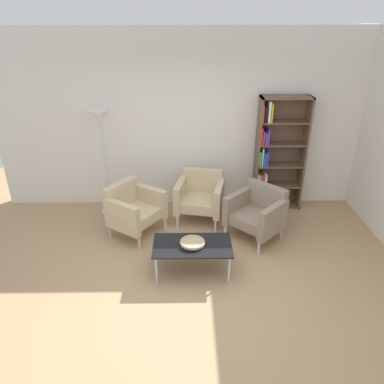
{
  "coord_description": "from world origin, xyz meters",
  "views": [
    {
      "loc": [
        -0.06,
        -3.37,
        3.0
      ],
      "look_at": [
        0.0,
        0.84,
        0.95
      ],
      "focal_mm": 33.76,
      "sensor_mm": 36.0,
      "label": 1
    }
  ],
  "objects_px": {
    "floor_lamp_torchiere": "(101,129)",
    "armchair_near_window": "(257,212)",
    "armchair_spare_guest": "(200,196)",
    "coffee_table_low": "(193,247)",
    "decorative_bowl": "(193,242)",
    "armchair_corner_red": "(133,208)",
    "bookshelf_tall": "(275,156)"
  },
  "relations": [
    {
      "from": "bookshelf_tall",
      "to": "coffee_table_low",
      "type": "distance_m",
      "value": 2.35
    },
    {
      "from": "bookshelf_tall",
      "to": "decorative_bowl",
      "type": "bearing_deg",
      "value": -127.82
    },
    {
      "from": "armchair_spare_guest",
      "to": "armchair_near_window",
      "type": "height_order",
      "value": "same"
    },
    {
      "from": "bookshelf_tall",
      "to": "armchair_near_window",
      "type": "distance_m",
      "value": 1.2
    },
    {
      "from": "armchair_near_window",
      "to": "armchair_corner_red",
      "type": "bearing_deg",
      "value": -139.42
    },
    {
      "from": "coffee_table_low",
      "to": "armchair_spare_guest",
      "type": "height_order",
      "value": "armchair_spare_guest"
    },
    {
      "from": "bookshelf_tall",
      "to": "armchair_near_window",
      "type": "height_order",
      "value": "bookshelf_tall"
    },
    {
      "from": "bookshelf_tall",
      "to": "armchair_corner_red",
      "type": "height_order",
      "value": "bookshelf_tall"
    },
    {
      "from": "decorative_bowl",
      "to": "armchair_corner_red",
      "type": "height_order",
      "value": "armchair_corner_red"
    },
    {
      "from": "armchair_spare_guest",
      "to": "floor_lamp_torchiere",
      "type": "distance_m",
      "value": 1.85
    },
    {
      "from": "coffee_table_low",
      "to": "floor_lamp_torchiere",
      "type": "bearing_deg",
      "value": 130.64
    },
    {
      "from": "floor_lamp_torchiere",
      "to": "armchair_near_window",
      "type": "bearing_deg",
      "value": -18.79
    },
    {
      "from": "bookshelf_tall",
      "to": "decorative_bowl",
      "type": "relative_size",
      "value": 5.94
    },
    {
      "from": "coffee_table_low",
      "to": "decorative_bowl",
      "type": "height_order",
      "value": "decorative_bowl"
    },
    {
      "from": "coffee_table_low",
      "to": "floor_lamp_torchiere",
      "type": "xyz_separation_m",
      "value": [
        -1.37,
        1.6,
        1.08
      ]
    },
    {
      "from": "decorative_bowl",
      "to": "bookshelf_tall",
      "type": "bearing_deg",
      "value": 52.18
    },
    {
      "from": "decorative_bowl",
      "to": "armchair_corner_red",
      "type": "bearing_deg",
      "value": 132.68
    },
    {
      "from": "armchair_near_window",
      "to": "coffee_table_low",
      "type": "bearing_deg",
      "value": -95.23
    },
    {
      "from": "armchair_spare_guest",
      "to": "armchair_corner_red",
      "type": "height_order",
      "value": "same"
    },
    {
      "from": "decorative_bowl",
      "to": "armchair_spare_guest",
      "type": "relative_size",
      "value": 0.38
    },
    {
      "from": "armchair_near_window",
      "to": "floor_lamp_torchiere",
      "type": "bearing_deg",
      "value": -153.82
    },
    {
      "from": "bookshelf_tall",
      "to": "armchair_spare_guest",
      "type": "bearing_deg",
      "value": -160.32
    },
    {
      "from": "coffee_table_low",
      "to": "floor_lamp_torchiere",
      "type": "relative_size",
      "value": 0.57
    },
    {
      "from": "coffee_table_low",
      "to": "armchair_corner_red",
      "type": "height_order",
      "value": "armchair_corner_red"
    },
    {
      "from": "armchair_near_window",
      "to": "armchair_corner_red",
      "type": "xyz_separation_m",
      "value": [
        -1.84,
        0.14,
        0.0
      ]
    },
    {
      "from": "floor_lamp_torchiere",
      "to": "decorative_bowl",
      "type": "bearing_deg",
      "value": -49.36
    },
    {
      "from": "armchair_spare_guest",
      "to": "floor_lamp_torchiere",
      "type": "xyz_separation_m",
      "value": [
        -1.52,
        0.24,
        1.03
      ]
    },
    {
      "from": "armchair_near_window",
      "to": "floor_lamp_torchiere",
      "type": "xyz_separation_m",
      "value": [
        -2.34,
        0.8,
        1.03
      ]
    },
    {
      "from": "decorative_bowl",
      "to": "armchair_spare_guest",
      "type": "xyz_separation_m",
      "value": [
        0.15,
        1.36,
        -0.02
      ]
    },
    {
      "from": "coffee_table_low",
      "to": "armchair_spare_guest",
      "type": "xyz_separation_m",
      "value": [
        0.15,
        1.36,
        0.05
      ]
    },
    {
      "from": "bookshelf_tall",
      "to": "armchair_spare_guest",
      "type": "height_order",
      "value": "bookshelf_tall"
    },
    {
      "from": "decorative_bowl",
      "to": "armchair_near_window",
      "type": "height_order",
      "value": "armchair_near_window"
    }
  ]
}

